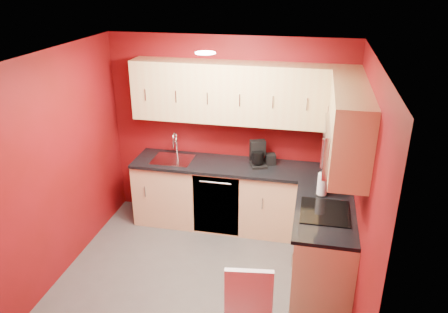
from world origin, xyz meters
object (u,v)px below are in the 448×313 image
at_px(sink, 173,157).
at_px(napkin_holder, 270,159).
at_px(microwave, 344,146).
at_px(paper_towel, 322,184).
at_px(coffee_maker, 259,154).

distance_m(sink, napkin_holder, 1.29).
height_order(microwave, napkin_holder, microwave).
bearing_deg(paper_towel, microwave, -68.61).
bearing_deg(microwave, paper_towel, 111.39).
bearing_deg(sink, coffee_maker, 0.80).
distance_m(coffee_maker, napkin_holder, 0.19).
bearing_deg(coffee_maker, microwave, -66.92).
height_order(sink, napkin_holder, sink).
distance_m(sink, paper_towel, 2.04).
height_order(sink, coffee_maker, sink).
distance_m(microwave, sink, 2.43).
relative_size(sink, coffee_maker, 1.61).
height_order(napkin_holder, paper_towel, paper_towel).
height_order(sink, paper_towel, sink).
relative_size(microwave, coffee_maker, 2.35).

